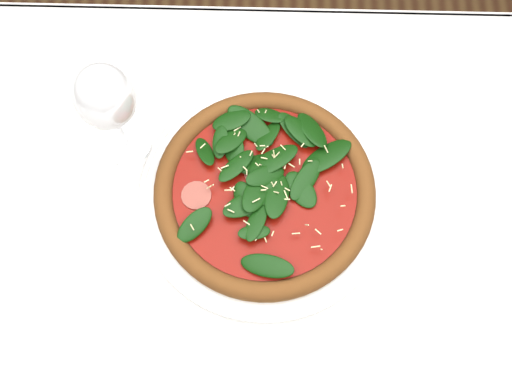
{
  "coord_description": "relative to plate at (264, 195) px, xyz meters",
  "views": [
    {
      "loc": [
        -0.03,
        -0.2,
        1.51
      ],
      "look_at": [
        -0.03,
        0.08,
        0.77
      ],
      "focal_mm": 40.0,
      "sensor_mm": 36.0,
      "label": 1
    }
  ],
  "objects": [
    {
      "name": "pizza",
      "position": [
        0.0,
        -0.0,
        0.02
      ],
      "size": [
        0.34,
        0.34,
        0.04
      ],
      "rotation": [
        0.0,
        0.0,
        0.1
      ],
      "color": "#9D6725",
      "rests_on": "plate"
    },
    {
      "name": "dining_table",
      "position": [
        0.02,
        -0.08,
        -0.11
      ],
      "size": [
        1.21,
        0.81,
        0.75
      ],
      "color": "white",
      "rests_on": "ground"
    },
    {
      "name": "plate",
      "position": [
        0.0,
        0.0,
        0.0
      ],
      "size": [
        0.36,
        0.36,
        0.02
      ],
      "color": "silver",
      "rests_on": "dining_table"
    },
    {
      "name": "wine_glass",
      "position": [
        -0.2,
        0.08,
        0.13
      ],
      "size": [
        0.08,
        0.08,
        0.19
      ],
      "color": "white",
      "rests_on": "dining_table"
    },
    {
      "name": "ground",
      "position": [
        0.02,
        -0.08,
        -0.76
      ],
      "size": [
        6.0,
        6.0,
        0.0
      ],
      "primitive_type": "plane",
      "color": "brown",
      "rests_on": "ground"
    }
  ]
}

